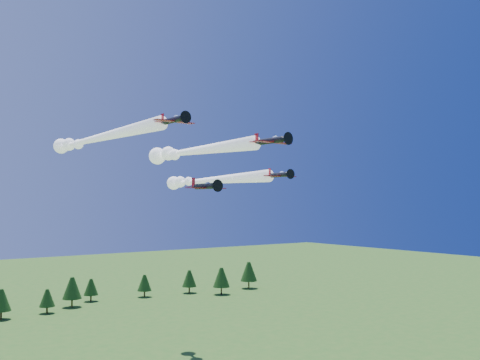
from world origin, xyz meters
TOP-DOWN VIEW (x-y plane):
  - plane_lead at (-0.10, 12.91)m, footprint 8.17×42.12m
  - plane_left at (-12.97, 32.32)m, footprint 7.67×60.05m
  - plane_right at (15.12, 31.60)m, footprint 9.24×55.70m
  - plane_slot at (0.17, 8.26)m, footprint 8.48×9.27m
  - treeline at (-2.64, 109.67)m, footprint 179.29×22.13m

SIDE VIEW (x-z plane):
  - treeline at x=-2.64m, z-range 0.70..12.09m
  - plane_slot at x=0.17m, z-range 38.62..41.62m
  - plane_right at x=15.12m, z-range 40.56..44.26m
  - plane_lead at x=-0.10m, z-range 45.44..49.14m
  - plane_left at x=-12.97m, z-range 48.96..52.66m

